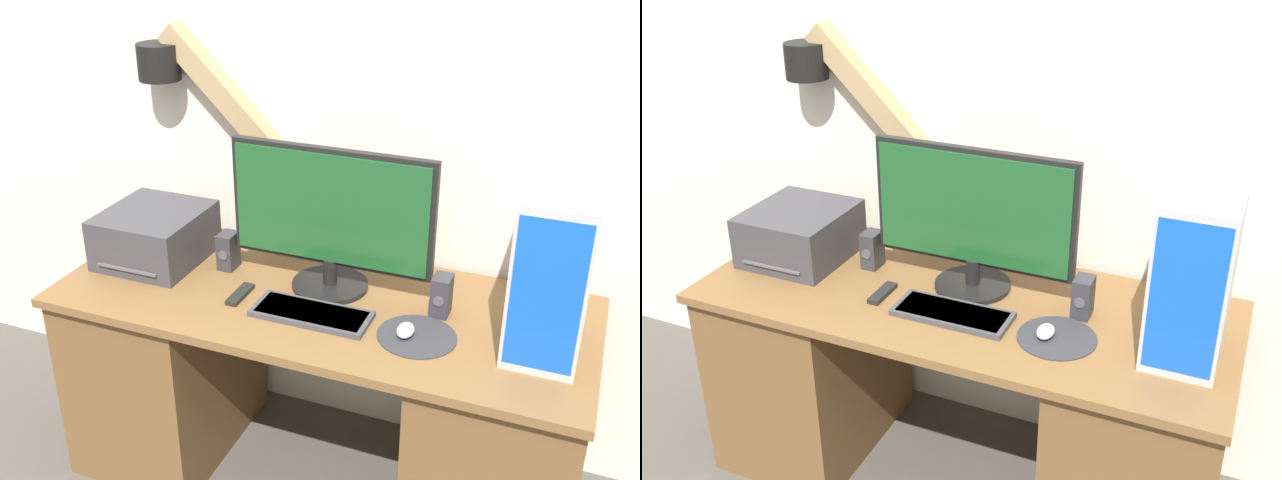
# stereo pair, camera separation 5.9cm
# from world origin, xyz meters

# --- Properties ---
(wall_back) EXTENTS (6.40, 0.20, 2.71)m
(wall_back) POSITION_xyz_m (-0.00, 0.77, 1.36)
(wall_back) COLOR silver
(wall_back) RESTS_ON ground_plane
(desk) EXTENTS (1.75, 0.71, 0.75)m
(desk) POSITION_xyz_m (0.00, 0.36, 0.39)
(desk) COLOR brown
(desk) RESTS_ON ground_plane
(monitor) EXTENTS (0.68, 0.25, 0.48)m
(monitor) POSITION_xyz_m (-0.00, 0.44, 1.01)
(monitor) COLOR black
(monitor) RESTS_ON desk
(keyboard) EXTENTS (0.37, 0.15, 0.02)m
(keyboard) POSITION_xyz_m (0.01, 0.24, 0.76)
(keyboard) COLOR #3D3D42
(keyboard) RESTS_ON desk
(mousepad) EXTENTS (0.24, 0.24, 0.00)m
(mousepad) POSITION_xyz_m (0.35, 0.25, 0.76)
(mousepad) COLOR #2D2D33
(mousepad) RESTS_ON desk
(mouse) EXTENTS (0.05, 0.08, 0.04)m
(mouse) POSITION_xyz_m (0.32, 0.24, 0.78)
(mouse) COLOR silver
(mouse) RESTS_ON mousepad
(computer_tower) EXTENTS (0.21, 0.34, 0.49)m
(computer_tower) POSITION_xyz_m (0.70, 0.35, 1.00)
(computer_tower) COLOR #B2B2B7
(computer_tower) RESTS_ON desk
(printer) EXTENTS (0.33, 0.36, 0.18)m
(printer) POSITION_xyz_m (-0.65, 0.40, 0.85)
(printer) COLOR #38383D
(printer) RESTS_ON desk
(speaker_left) EXTENTS (0.06, 0.08, 0.13)m
(speaker_left) POSITION_xyz_m (-0.38, 0.44, 0.82)
(speaker_left) COLOR #2D2D33
(speaker_left) RESTS_ON desk
(speaker_right) EXTENTS (0.06, 0.08, 0.13)m
(speaker_right) POSITION_xyz_m (0.38, 0.41, 0.82)
(speaker_right) COLOR #2D2D33
(speaker_right) RESTS_ON desk
(remote_control) EXTENTS (0.04, 0.14, 0.02)m
(remote_control) POSITION_xyz_m (-0.25, 0.27, 0.76)
(remote_control) COLOR black
(remote_control) RESTS_ON desk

